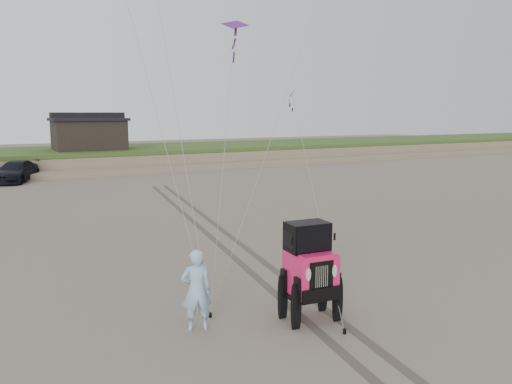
# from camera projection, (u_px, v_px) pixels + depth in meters

# --- Properties ---
(ground) EXTENTS (160.00, 160.00, 0.00)m
(ground) POSITION_uv_depth(u_px,v_px,m) (276.00, 311.00, 12.76)
(ground) COLOR #6B6054
(ground) RESTS_ON ground
(dune_ridge) EXTENTS (160.00, 14.25, 1.73)m
(dune_ridge) POSITION_uv_depth(u_px,v_px,m) (66.00, 160.00, 45.25)
(dune_ridge) COLOR #7A6B54
(dune_ridge) RESTS_ON ground
(cabin) EXTENTS (6.40, 5.40, 3.35)m
(cabin) POSITION_uv_depth(u_px,v_px,m) (89.00, 133.00, 45.37)
(cabin) COLOR black
(cabin) RESTS_ON dune_ridge
(truck_c) EXTENTS (4.02, 5.64, 1.52)m
(truck_c) POSITION_uv_depth(u_px,v_px,m) (16.00, 172.00, 36.70)
(truck_c) COLOR black
(truck_c) RESTS_ON ground
(jeep) EXTENTS (2.65, 5.35, 1.93)m
(jeep) POSITION_uv_depth(u_px,v_px,m) (310.00, 282.00, 12.08)
(jeep) COLOR #F51E5E
(jeep) RESTS_ON ground
(man) EXTENTS (0.80, 0.62, 1.94)m
(man) POSITION_uv_depth(u_px,v_px,m) (196.00, 290.00, 11.53)
(man) COLOR #91BFE0
(man) RESTS_ON ground
(stake_main) EXTENTS (0.08, 0.08, 0.12)m
(stake_main) POSITION_uv_depth(u_px,v_px,m) (210.00, 315.00, 12.38)
(stake_main) COLOR black
(stake_main) RESTS_ON ground
(stake_aux) EXTENTS (0.08, 0.08, 0.12)m
(stake_aux) POSITION_uv_depth(u_px,v_px,m) (345.00, 331.00, 11.45)
(stake_aux) COLOR black
(stake_aux) RESTS_ON ground
(tire_tracks) EXTENTS (5.22, 29.74, 0.01)m
(tire_tracks) POSITION_uv_depth(u_px,v_px,m) (219.00, 235.00, 20.65)
(tire_tracks) COLOR #4C443D
(tire_tracks) RESTS_ON ground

